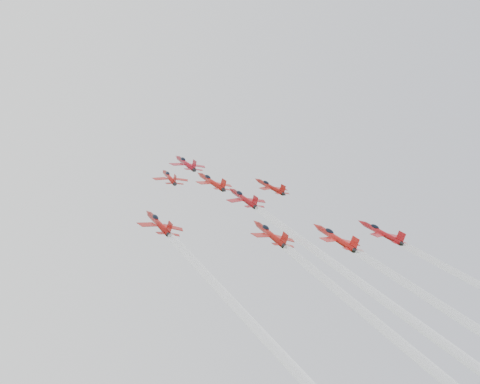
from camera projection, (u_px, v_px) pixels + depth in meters
jet_lead at (186, 163)px, 141.48m from camera, size 10.24×13.29×7.80m
jet_row2_left at (169, 177)px, 123.24m from camera, size 8.49×11.02×6.47m
jet_row2_center at (211, 181)px, 129.41m from camera, size 9.97×12.94×7.60m
jet_row2_right at (270, 186)px, 140.14m from camera, size 9.30×12.06×7.08m
jet_center at (389, 305)px, 82.58m from camera, size 9.95×95.86×51.70m
jet_rear_farleft at (288, 370)px, 57.84m from camera, size 8.56×82.51×44.50m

